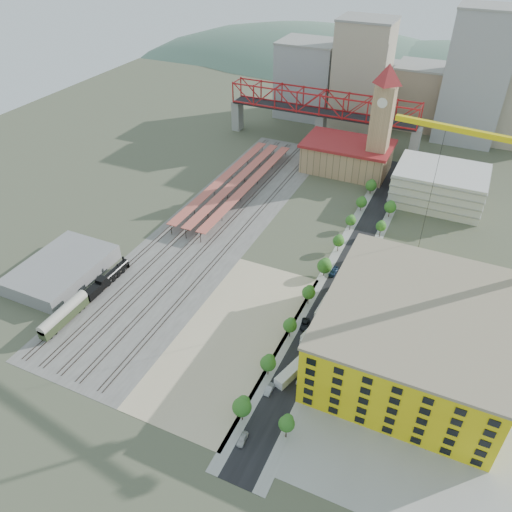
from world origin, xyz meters
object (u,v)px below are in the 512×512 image
at_px(clock_tower, 383,113).
at_px(site_trailer_a, 290,373).
at_px(site_trailer_b, 310,336).
at_px(car_0, 242,439).
at_px(site_trailer_c, 312,332).
at_px(construction_building, 414,334).
at_px(coach, 64,315).
at_px(locomotive, 109,278).
at_px(site_trailer_d, 325,307).

distance_m(clock_tower, site_trailer_a, 121.65).
bearing_deg(site_trailer_b, car_0, -88.49).
relative_size(site_trailer_b, site_trailer_c, 0.98).
bearing_deg(construction_building, coach, -163.85).
xyz_separation_m(locomotive, site_trailer_c, (66.00, 4.98, -0.76)).
distance_m(construction_building, site_trailer_a, 32.78).
bearing_deg(locomotive, site_trailer_b, 2.90).
distance_m(site_trailer_a, car_0, 21.94).
xyz_separation_m(clock_tower, construction_building, (34.00, -99.99, -19.29)).
bearing_deg(site_trailer_d, car_0, -91.13).
bearing_deg(site_trailer_c, site_trailer_d, 102.60).
xyz_separation_m(coach, site_trailer_d, (66.00, 35.83, -1.52)).
height_order(site_trailer_b, site_trailer_d, site_trailer_d).
distance_m(coach, site_trailer_c, 70.53).
xyz_separation_m(clock_tower, locomotive, (-58.00, -106.79, -26.74)).
height_order(site_trailer_b, site_trailer_c, site_trailer_c).
distance_m(locomotive, site_trailer_b, 66.09).
height_order(locomotive, car_0, locomotive).
distance_m(site_trailer_c, car_0, 38.31).
relative_size(clock_tower, car_0, 12.58).
height_order(site_trailer_a, site_trailer_c, site_trailer_a).
height_order(clock_tower, construction_building, clock_tower).
bearing_deg(clock_tower, construction_building, -71.22).
bearing_deg(site_trailer_c, locomotive, -163.08).
bearing_deg(site_trailer_d, locomotive, -164.02).
relative_size(construction_building, site_trailer_b, 5.89).
bearing_deg(construction_building, site_trailer_b, -172.45).
xyz_separation_m(locomotive, car_0, (63.00, -33.21, -1.25)).
bearing_deg(site_trailer_b, construction_building, 13.75).
bearing_deg(coach, locomotive, 90.00).
xyz_separation_m(construction_building, coach, (-92.00, -26.63, -6.49)).
xyz_separation_m(site_trailer_a, site_trailer_d, (0.00, 27.47, 0.02)).
xyz_separation_m(site_trailer_c, site_trailer_d, (0.00, 11.01, 0.20)).
bearing_deg(construction_building, site_trailer_a, -144.89).
bearing_deg(site_trailer_b, site_trailer_d, 96.20).
relative_size(coach, site_trailer_c, 2.00).
xyz_separation_m(site_trailer_b, site_trailer_c, (0.00, 1.63, 0.02)).
distance_m(coach, car_0, 64.44).
xyz_separation_m(construction_building, site_trailer_d, (-26.00, 9.20, -8.01)).
height_order(clock_tower, site_trailer_b, clock_tower).
height_order(construction_building, car_0, construction_building).
xyz_separation_m(site_trailer_c, car_0, (-3.00, -38.19, -0.49)).
xyz_separation_m(site_trailer_a, car_0, (-3.00, -21.72, -0.68)).
bearing_deg(locomotive, car_0, -27.79).
bearing_deg(site_trailer_d, site_trailer_c, -87.64).
bearing_deg(site_trailer_b, clock_tower, 100.62).
height_order(site_trailer_a, site_trailer_b, site_trailer_a).
bearing_deg(site_trailer_a, site_trailer_c, 106.66).
bearing_deg(coach, site_trailer_d, 28.50).
height_order(site_trailer_a, site_trailer_d, site_trailer_d).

